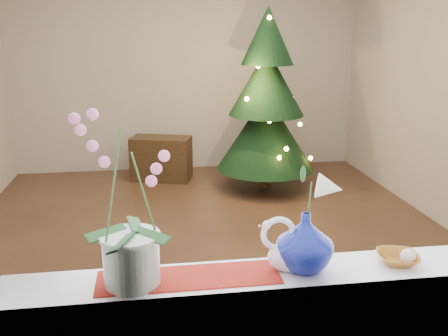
# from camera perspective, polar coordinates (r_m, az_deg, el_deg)

# --- Properties ---
(ground) EXTENTS (5.00, 5.00, 0.00)m
(ground) POSITION_cam_1_polar(r_m,az_deg,el_deg) (4.52, -1.41, -8.37)
(ground) COLOR #3A2517
(ground) RESTS_ON ground
(wall_back) EXTENTS (4.50, 0.10, 2.70)m
(wall_back) POSITION_cam_1_polar(r_m,az_deg,el_deg) (6.64, -4.24, 11.39)
(wall_back) COLOR #BDB5A5
(wall_back) RESTS_ON ground
(wall_front) EXTENTS (4.50, 0.10, 2.70)m
(wall_front) POSITION_cam_1_polar(r_m,az_deg,el_deg) (1.75, 8.57, -0.95)
(wall_front) COLOR #BDB5A5
(wall_front) RESTS_ON ground
(windowsill) EXTENTS (2.20, 0.26, 0.04)m
(windowsill) POSITION_cam_1_polar(r_m,az_deg,el_deg) (2.03, 6.97, -12.13)
(windowsill) COLOR white
(windowsill) RESTS_ON window_apron
(window_frame) EXTENTS (2.22, 0.06, 1.60)m
(window_frame) POSITION_cam_1_polar(r_m,az_deg,el_deg) (1.71, 8.76, 10.65)
(window_frame) COLOR white
(window_frame) RESTS_ON windowsill
(runner) EXTENTS (0.70, 0.20, 0.01)m
(runner) POSITION_cam_1_polar(r_m,az_deg,el_deg) (1.96, -4.03, -12.37)
(runner) COLOR maroon
(runner) RESTS_ON windowsill
(orchid_pot) EXTENTS (0.25, 0.25, 0.66)m
(orchid_pot) POSITION_cam_1_polar(r_m,az_deg,el_deg) (1.82, -10.90, -3.69)
(orchid_pot) COLOR beige
(orchid_pot) RESTS_ON windowsill
(swan) EXTENTS (0.28, 0.21, 0.21)m
(swan) POSITION_cam_1_polar(r_m,az_deg,el_deg) (1.99, 7.66, -8.69)
(swan) COLOR white
(swan) RESTS_ON windowsill
(blue_vase) EXTENTS (0.31, 0.31, 0.27)m
(blue_vase) POSITION_cam_1_polar(r_m,az_deg,el_deg) (1.99, 9.24, -7.84)
(blue_vase) COLOR #061164
(blue_vase) RESTS_ON windowsill
(lily) EXTENTS (0.15, 0.09, 0.20)m
(lily) POSITION_cam_1_polar(r_m,az_deg,el_deg) (1.91, 9.56, -1.27)
(lily) COLOR beige
(lily) RESTS_ON blue_vase
(paperweight) EXTENTS (0.07, 0.07, 0.06)m
(paperweight) POSITION_cam_1_polar(r_m,az_deg,el_deg) (2.18, 20.29, -9.48)
(paperweight) COLOR silver
(paperweight) RESTS_ON windowsill
(amber_dish) EXTENTS (0.17, 0.17, 0.04)m
(amber_dish) POSITION_cam_1_polar(r_m,az_deg,el_deg) (2.18, 19.22, -9.78)
(amber_dish) COLOR #8B5716
(amber_dish) RESTS_ON windowsill
(xmas_tree) EXTENTS (1.22, 1.22, 2.08)m
(xmas_tree) POSITION_cam_1_polar(r_m,az_deg,el_deg) (5.79, 4.85, 7.68)
(xmas_tree) COLOR black
(xmas_tree) RESTS_ON ground
(side_table) EXTENTS (0.80, 0.56, 0.54)m
(side_table) POSITION_cam_1_polar(r_m,az_deg,el_deg) (6.29, -7.17, 1.09)
(side_table) COLOR black
(side_table) RESTS_ON ground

